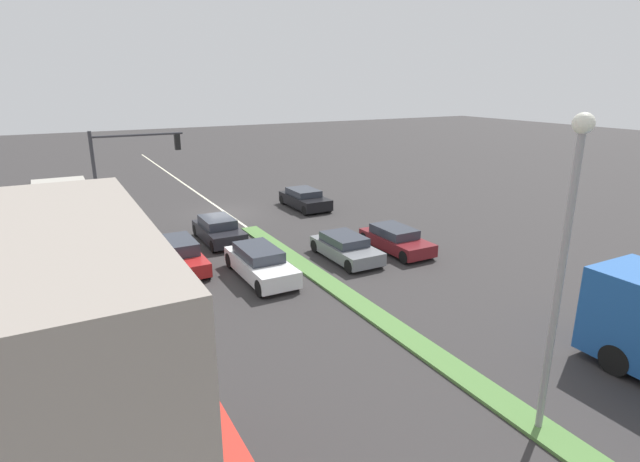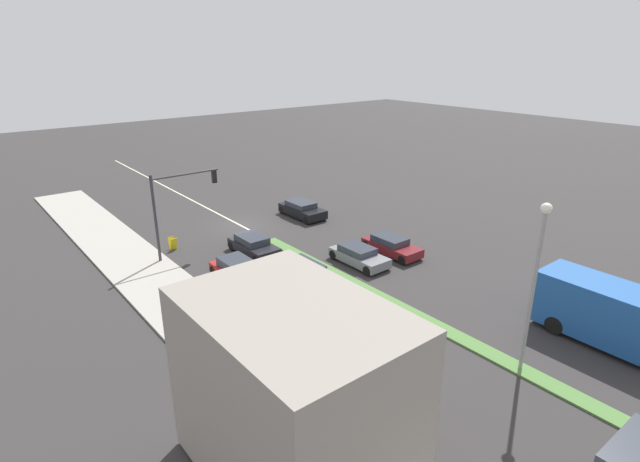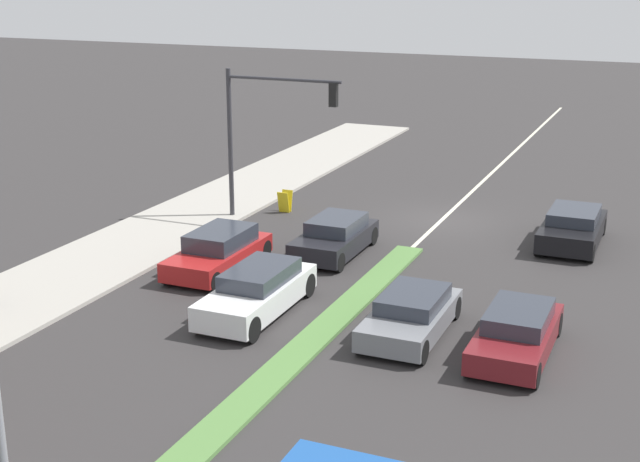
% 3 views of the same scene
% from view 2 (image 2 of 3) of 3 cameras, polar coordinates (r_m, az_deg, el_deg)
% --- Properties ---
extents(ground_plane, '(160.00, 160.00, 0.00)m').
position_cam_2_polar(ground_plane, '(26.20, 11.50, -9.82)').
color(ground_plane, '#333030').
extents(sidewalk_right, '(4.00, 73.00, 0.12)m').
position_cam_2_polar(sidewalk_right, '(20.74, -4.55, -18.28)').
color(sidewalk_right, '#A8A399').
rests_on(sidewalk_right, ground).
extents(median_strip, '(0.90, 46.00, 0.10)m').
position_cam_2_polar(median_strip, '(22.64, 29.96, -17.65)').
color(median_strip, '#568442').
rests_on(median_strip, ground).
extents(lane_marking_center, '(0.16, 60.00, 0.01)m').
position_cam_2_polar(lane_marking_center, '(38.95, -9.02, 0.62)').
color(lane_marking_center, beige).
rests_on(lane_marking_center, ground).
extents(building_corner_store, '(5.61, 7.10, 5.93)m').
position_cam_2_polar(building_corner_store, '(15.95, -3.08, -18.05)').
color(building_corner_store, gray).
rests_on(building_corner_store, sidewalk_right).
extents(traffic_signal_main, '(4.59, 0.34, 5.60)m').
position_cam_2_polar(traffic_signal_main, '(32.82, -16.17, 3.45)').
color(traffic_signal_main, '#333338').
rests_on(traffic_signal_main, sidewalk_right).
extents(street_lamp, '(0.44, 0.44, 7.37)m').
position_cam_2_polar(street_lamp, '(21.48, 23.51, -3.92)').
color(street_lamp, gray).
rests_on(street_lamp, median_strip).
extents(pedestrian, '(0.34, 0.34, 1.72)m').
position_cam_2_polar(pedestrian, '(23.40, -11.60, -10.87)').
color(pedestrian, '#282D42').
rests_on(pedestrian, sidewalk_right).
extents(warning_aframe_sign, '(0.45, 0.53, 0.84)m').
position_cam_2_polar(warning_aframe_sign, '(35.32, -16.47, -1.36)').
color(warning_aframe_sign, yellow).
rests_on(warning_aframe_sign, ground).
extents(delivery_truck, '(2.44, 7.50, 2.87)m').
position_cam_2_polar(delivery_truck, '(26.57, 30.75, -8.47)').
color(delivery_truck, silver).
rests_on(delivery_truck, ground).
extents(sedan_maroon, '(1.74, 4.11, 1.18)m').
position_cam_2_polar(sedan_maroon, '(33.43, 8.16, -1.67)').
color(sedan_maroon, maroon).
rests_on(sedan_maroon, ground).
extents(sedan_dark, '(1.79, 3.96, 1.26)m').
position_cam_2_polar(sedan_dark, '(33.28, -7.61, -1.68)').
color(sedan_dark, black).
rests_on(sedan_dark, ground).
extents(hatchback_red, '(1.81, 4.23, 1.31)m').
position_cam_2_polar(hatchback_red, '(29.65, -9.26, -4.58)').
color(hatchback_red, '#AD1E1E').
rests_on(hatchback_red, ground).
extents(suv_black, '(1.91, 4.18, 1.24)m').
position_cam_2_polar(suv_black, '(40.36, -2.05, 2.47)').
color(suv_black, black).
rests_on(suv_black, ground).
extents(van_white, '(1.73, 4.51, 1.32)m').
position_cam_2_polar(van_white, '(28.88, -1.63, -4.96)').
color(van_white, silver).
rests_on(van_white, ground).
extents(suv_grey, '(1.79, 3.99, 1.14)m').
position_cam_2_polar(suv_grey, '(31.68, 4.46, -2.81)').
color(suv_grey, slate).
rests_on(suv_grey, ground).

